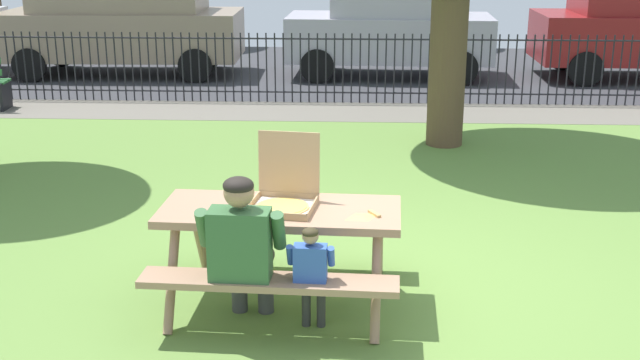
# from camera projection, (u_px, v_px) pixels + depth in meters

# --- Properties ---
(ground) EXTENTS (28.00, 11.06, 0.02)m
(ground) POSITION_uv_depth(u_px,v_px,m) (373.00, 218.00, 8.03)
(ground) COLOR olive
(cobblestone_walkway) EXTENTS (28.00, 1.40, 0.01)m
(cobblestone_walkway) POSITION_uv_depth(u_px,v_px,m) (368.00, 112.00, 12.63)
(cobblestone_walkway) COLOR slate
(street_asphalt) EXTENTS (28.00, 6.51, 0.01)m
(street_asphalt) POSITION_uv_depth(u_px,v_px,m) (366.00, 70.00, 16.40)
(street_asphalt) COLOR #38383D
(picnic_table_foreground) EXTENTS (1.86, 1.56, 0.79)m
(picnic_table_foreground) POSITION_uv_depth(u_px,v_px,m) (280.00, 230.00, 6.03)
(picnic_table_foreground) COLOR #A77E62
(picnic_table_foreground) RESTS_ON ground
(pizza_box_open) EXTENTS (0.54, 0.56, 0.53)m
(pizza_box_open) POSITION_uv_depth(u_px,v_px,m) (284.00, 193.00, 6.00)
(pizza_box_open) COLOR tan
(pizza_box_open) RESTS_ON picnic_table_foreground
(pizza_slice_on_table) EXTENTS (0.26, 0.23, 0.02)m
(pizza_slice_on_table) POSITION_uv_depth(u_px,v_px,m) (365.00, 216.00, 5.80)
(pizza_slice_on_table) COLOR #F8D862
(pizza_slice_on_table) RESTS_ON picnic_table_foreground
(adult_at_table) EXTENTS (0.62, 0.60, 1.19)m
(adult_at_table) POSITION_uv_depth(u_px,v_px,m) (243.00, 246.00, 5.55)
(adult_at_table) COLOR #404040
(adult_at_table) RESTS_ON ground
(child_at_table) EXTENTS (0.33, 0.33, 0.85)m
(child_at_table) POSITION_uv_depth(u_px,v_px,m) (311.00, 270.00, 5.53)
(child_at_table) COLOR #343434
(child_at_table) RESTS_ON ground
(iron_fence_streetside) EXTENTS (20.90, 0.03, 1.15)m
(iron_fence_streetside) POSITION_uv_depth(u_px,v_px,m) (369.00, 68.00, 13.12)
(iron_fence_streetside) COLOR black
(iron_fence_streetside) RESTS_ON ground
(parked_car_left) EXTENTS (4.65, 2.05, 2.08)m
(parked_car_left) POSITION_uv_depth(u_px,v_px,m) (122.00, 18.00, 15.60)
(parked_car_left) COLOR gray
(parked_car_left) RESTS_ON ground
(parked_car_center) EXTENTS (3.96, 1.94, 1.98)m
(parked_car_center) POSITION_uv_depth(u_px,v_px,m) (389.00, 24.00, 15.39)
(parked_car_center) COLOR #B8B0C0
(parked_car_center) RESTS_ON ground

